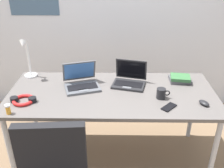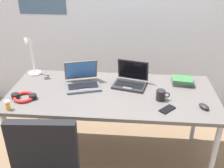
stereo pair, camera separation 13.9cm
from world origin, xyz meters
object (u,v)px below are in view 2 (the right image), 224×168
laptop_far_corner (130,81)px  computer_mouse (204,106)px  desk_lamp (31,56)px  book_stack (183,81)px  pill_bottle (8,105)px  coffee_mug (161,95)px  cell_phone (167,109)px  laptop_by_keyboard (83,81)px  headphones (24,97)px

laptop_far_corner → computer_mouse: (0.58, -0.35, -0.03)m
desk_lamp → book_stack: 1.45m
laptop_far_corner → pill_bottle: 1.06m
coffee_mug → book_stack: bearing=54.0°
computer_mouse → cell_phone: bearing=160.1°
laptop_far_corner → laptop_by_keyboard: 0.44m
pill_bottle → desk_lamp: bearing=92.2°
laptop_by_keyboard → pill_bottle: size_ratio=4.65×
laptop_far_corner → book_stack: (0.48, 0.06, -0.02)m
desk_lamp → laptop_far_corner: (0.96, -0.12, -0.15)m
laptop_far_corner → coffee_mug: (0.26, -0.25, 0.00)m
cell_phone → headphones: bearing=-140.1°
pill_bottle → laptop_far_corner: bearing=28.1°
coffee_mug → pill_bottle: bearing=-168.0°
laptop_by_keyboard → book_stack: bearing=7.5°
desk_lamp → computer_mouse: 1.62m
desk_lamp → coffee_mug: size_ratio=3.54×
laptop_far_corner → headphones: (-0.88, -0.32, -0.03)m
laptop_by_keyboard → cell_phone: 0.80m
laptop_by_keyboard → headphones: laptop_by_keyboard is taller
computer_mouse → cell_phone: 0.29m
laptop_by_keyboard → coffee_mug: laptop_by_keyboard is taller
desk_lamp → computer_mouse: (1.54, -0.47, -0.18)m
cell_phone → pill_bottle: size_ratio=1.72×
desk_lamp → pill_bottle: size_ratio=5.07×
pill_bottle → book_stack: pill_bottle is taller
cell_phone → headphones: 1.17m
computer_mouse → headphones: 1.46m
laptop_by_keyboard → book_stack: laptop_by_keyboard is taller
desk_lamp → cell_phone: size_ratio=2.94×
computer_mouse → pill_bottle: (-1.52, -0.15, 0.02)m
book_stack → coffee_mug: 0.38m
laptop_far_corner → computer_mouse: 0.68m
laptop_by_keyboard → computer_mouse: bearing=-16.0°
computer_mouse → headphones: bearing=149.9°
pill_bottle → book_stack: size_ratio=0.40×
laptop_far_corner → cell_phone: (0.30, -0.39, -0.04)m
laptop_by_keyboard → book_stack: size_ratio=1.84×
computer_mouse → book_stack: 0.42m
desk_lamp → laptop_by_keyboard: desk_lamp is taller
laptop_by_keyboard → pill_bottle: laptop_by_keyboard is taller
laptop_by_keyboard → coffee_mug: (0.69, -0.19, -0.00)m
laptop_far_corner → cell_phone: laptop_far_corner is taller
pill_bottle → coffee_mug: (1.19, 0.25, 0.00)m
laptop_far_corner → pill_bottle: laptop_far_corner is taller
laptop_far_corner → cell_phone: 0.49m
coffee_mug → laptop_by_keyboard: bearing=164.6°
laptop_far_corner → laptop_by_keyboard: size_ratio=0.91×
desk_lamp → coffee_mug: (1.21, -0.37, -0.15)m
laptop_by_keyboard → coffee_mug: bearing=-15.4°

